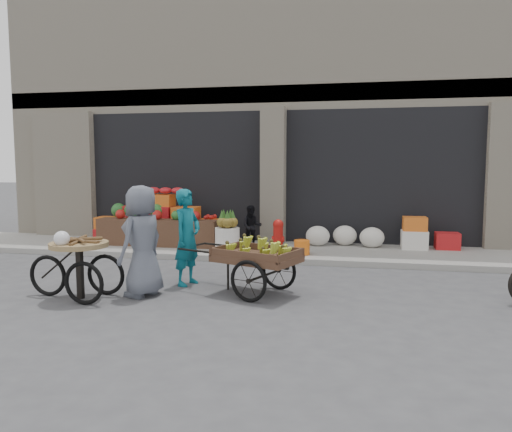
% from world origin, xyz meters
% --- Properties ---
extents(ground, '(80.00, 80.00, 0.00)m').
position_xyz_m(ground, '(0.00, 0.00, 0.00)').
color(ground, '#424244').
rests_on(ground, ground).
extents(sidewalk, '(18.00, 2.20, 0.12)m').
position_xyz_m(sidewalk, '(0.00, 4.10, 0.06)').
color(sidewalk, gray).
rests_on(sidewalk, ground).
extents(building, '(14.00, 6.45, 7.00)m').
position_xyz_m(building, '(0.00, 8.03, 3.37)').
color(building, beige).
rests_on(building, ground).
extents(fruit_display, '(3.10, 1.12, 1.24)m').
position_xyz_m(fruit_display, '(-2.48, 4.38, 0.67)').
color(fruit_display, red).
rests_on(fruit_display, sidewalk).
extents(pineapple_bin, '(0.52, 0.52, 0.50)m').
position_xyz_m(pineapple_bin, '(-0.75, 3.60, 0.37)').
color(pineapple_bin, silver).
rests_on(pineapple_bin, sidewalk).
extents(fire_hydrant, '(0.22, 0.22, 0.71)m').
position_xyz_m(fire_hydrant, '(0.35, 3.55, 0.50)').
color(fire_hydrant, '#A5140F').
rests_on(fire_hydrant, sidewalk).
extents(orange_bucket, '(0.32, 0.32, 0.30)m').
position_xyz_m(orange_bucket, '(0.85, 3.50, 0.27)').
color(orange_bucket, orange).
rests_on(orange_bucket, sidewalk).
extents(right_bay_goods, '(3.35, 0.60, 0.70)m').
position_xyz_m(right_bay_goods, '(2.61, 4.70, 0.41)').
color(right_bay_goods, silver).
rests_on(right_bay_goods, sidewalk).
extents(seated_person, '(0.51, 0.43, 0.93)m').
position_xyz_m(seated_person, '(-0.35, 4.20, 0.58)').
color(seated_person, black).
rests_on(seated_person, sidewalk).
extents(banana_cart, '(2.21, 1.48, 0.86)m').
position_xyz_m(banana_cart, '(0.44, 0.72, 0.63)').
color(banana_cart, '#523624').
rests_on(banana_cart, ground).
extents(vendor_woman, '(0.52, 0.65, 1.57)m').
position_xyz_m(vendor_woman, '(-0.75, 1.08, 0.78)').
color(vendor_woman, '#0E6070').
rests_on(vendor_woman, ground).
extents(tricycle_cart, '(1.44, 0.89, 0.95)m').
position_xyz_m(tricycle_cart, '(-2.01, -0.05, 0.57)').
color(tricycle_cart, '#9E7F51').
rests_on(tricycle_cart, ground).
extents(vendor_grey, '(0.75, 0.93, 1.66)m').
position_xyz_m(vendor_grey, '(-1.17, 0.29, 0.83)').
color(vendor_grey, slate).
rests_on(vendor_grey, ground).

